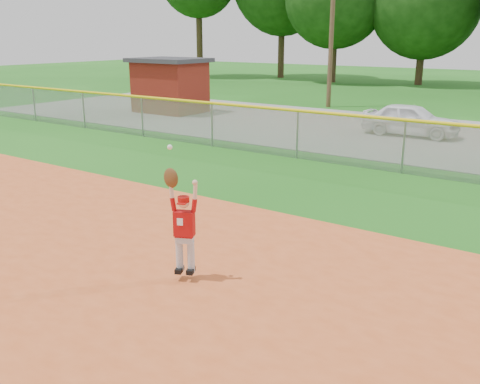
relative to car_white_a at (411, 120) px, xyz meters
name	(u,v)px	position (x,y,z in m)	size (l,w,h in m)	color
ground	(153,328)	(1.63, -15.84, -0.64)	(120.00, 120.00, 0.00)	#1D6116
parking_strip	(455,140)	(1.63, 0.16, -0.62)	(44.00, 10.00, 0.03)	gray
car_white_a	(411,120)	(0.00, 0.00, 0.00)	(1.44, 3.58, 1.22)	white
utility_shed	(170,85)	(-11.92, -0.27, 0.71)	(3.55, 2.77, 2.65)	#5F170D
outfield_fence	(404,142)	(1.63, -5.84, 0.24)	(40.06, 0.10, 1.55)	gray
ballplayer	(182,222)	(1.06, -14.52, 0.35)	(0.54, 0.32, 2.02)	silver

